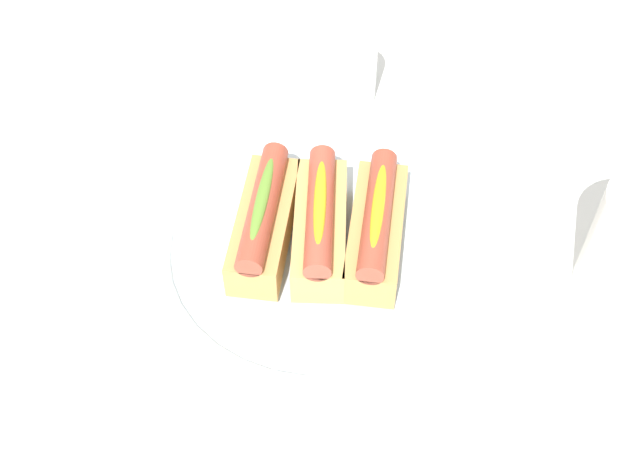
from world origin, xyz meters
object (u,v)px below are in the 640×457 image
at_px(hotdog_front, 264,220).
at_px(hotdog_back, 320,223).
at_px(hotdog_side, 376,227).
at_px(water_glass, 348,72).
at_px(serving_bowl, 320,251).

xyz_separation_m(hotdog_front, hotdog_back, (-0.00, 0.05, 0.00)).
xyz_separation_m(hotdog_side, water_glass, (-0.25, -0.04, -0.02)).
bearing_deg(hotdog_side, hotdog_front, -89.80).
bearing_deg(hotdog_back, hotdog_front, -89.80).
height_order(serving_bowl, hotdog_side, hotdog_side).
bearing_deg(hotdog_front, water_glass, 165.31).
height_order(serving_bowl, hotdog_front, hotdog_front).
bearing_deg(hotdog_side, hotdog_back, -89.80).
distance_m(serving_bowl, hotdog_front, 0.07).
height_order(serving_bowl, hotdog_back, hotdog_back).
bearing_deg(hotdog_back, water_glass, 177.34).
distance_m(hotdog_front, water_glass, 0.26).
height_order(hotdog_front, hotdog_back, same).
relative_size(serving_bowl, hotdog_back, 2.12).
bearing_deg(water_glass, hotdog_front, -14.69).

